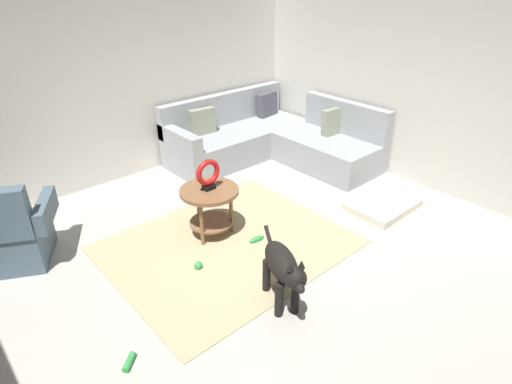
{
  "coord_description": "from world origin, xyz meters",
  "views": [
    {
      "loc": [
        -1.97,
        -2.11,
        2.5
      ],
      "look_at": [
        0.45,
        0.6,
        0.55
      ],
      "focal_mm": 29.27,
      "sensor_mm": 36.0,
      "label": 1
    }
  ],
  "objects_px": {
    "torus_sculpture": "(208,174)",
    "dog": "(283,268)",
    "armchair": "(9,235)",
    "dog_toy_rope": "(129,362)",
    "sectional_couch": "(270,140)",
    "dog_toy_bone": "(257,239)",
    "dog_bed_mat": "(382,204)",
    "dog_toy_ball": "(198,265)",
    "side_table": "(210,200)"
  },
  "relations": [
    {
      "from": "torus_sculpture",
      "to": "dog_toy_rope",
      "type": "xyz_separation_m",
      "value": [
        -1.43,
        -0.96,
        -0.69
      ]
    },
    {
      "from": "sectional_couch",
      "to": "dog_bed_mat",
      "type": "height_order",
      "value": "sectional_couch"
    },
    {
      "from": "dog",
      "to": "side_table",
      "type": "bearing_deg",
      "value": -74.11
    },
    {
      "from": "armchair",
      "to": "side_table",
      "type": "bearing_deg",
      "value": 1.41
    },
    {
      "from": "dog_toy_ball",
      "to": "dog_toy_rope",
      "type": "distance_m",
      "value": 1.14
    },
    {
      "from": "dog_toy_ball",
      "to": "dog_bed_mat",
      "type": "bearing_deg",
      "value": -12.45
    },
    {
      "from": "side_table",
      "to": "dog",
      "type": "bearing_deg",
      "value": -98.44
    },
    {
      "from": "dog_toy_ball",
      "to": "dog_toy_rope",
      "type": "bearing_deg",
      "value": -150.27
    },
    {
      "from": "dog_bed_mat",
      "to": "dog_toy_rope",
      "type": "relative_size",
      "value": 5.34
    },
    {
      "from": "dog_toy_rope",
      "to": "dog_toy_bone",
      "type": "distance_m",
      "value": 1.78
    },
    {
      "from": "sectional_couch",
      "to": "dog_toy_ball",
      "type": "height_order",
      "value": "sectional_couch"
    },
    {
      "from": "sectional_couch",
      "to": "dog_toy_ball",
      "type": "relative_size",
      "value": 28.55
    },
    {
      "from": "torus_sculpture",
      "to": "dog_bed_mat",
      "type": "xyz_separation_m",
      "value": [
        1.83,
        -0.89,
        -0.67
      ]
    },
    {
      "from": "armchair",
      "to": "side_table",
      "type": "xyz_separation_m",
      "value": [
        1.69,
        -0.85,
        0.09
      ]
    },
    {
      "from": "sectional_couch",
      "to": "dog_toy_bone",
      "type": "bearing_deg",
      "value": -137.1
    },
    {
      "from": "side_table",
      "to": "dog_toy_bone",
      "type": "relative_size",
      "value": 3.33
    },
    {
      "from": "side_table",
      "to": "torus_sculpture",
      "type": "xyz_separation_m",
      "value": [
        0.0,
        -0.0,
        0.29
      ]
    },
    {
      "from": "torus_sculpture",
      "to": "dog_toy_ball",
      "type": "height_order",
      "value": "torus_sculpture"
    },
    {
      "from": "dog_toy_bone",
      "to": "dog_toy_rope",
      "type": "bearing_deg",
      "value": -162.63
    },
    {
      "from": "armchair",
      "to": "dog_toy_rope",
      "type": "height_order",
      "value": "armchair"
    },
    {
      "from": "dog_toy_bone",
      "to": "side_table",
      "type": "bearing_deg",
      "value": 121.8
    },
    {
      "from": "armchair",
      "to": "dog_toy_ball",
      "type": "height_order",
      "value": "armchair"
    },
    {
      "from": "armchair",
      "to": "torus_sculpture",
      "type": "distance_m",
      "value": 1.93
    },
    {
      "from": "sectional_couch",
      "to": "dog_toy_rope",
      "type": "relative_size",
      "value": 15.01
    },
    {
      "from": "dog",
      "to": "dog_toy_bone",
      "type": "distance_m",
      "value": 1.0
    },
    {
      "from": "armchair",
      "to": "torus_sculpture",
      "type": "bearing_deg",
      "value": 1.41
    },
    {
      "from": "dog_toy_bone",
      "to": "armchair",
      "type": "bearing_deg",
      "value": 146.9
    },
    {
      "from": "dog_bed_mat",
      "to": "dog",
      "type": "height_order",
      "value": "dog"
    },
    {
      "from": "dog",
      "to": "dog_toy_rope",
      "type": "bearing_deg",
      "value": 11.37
    },
    {
      "from": "torus_sculpture",
      "to": "dog_bed_mat",
      "type": "height_order",
      "value": "torus_sculpture"
    },
    {
      "from": "sectional_couch",
      "to": "dog_bed_mat",
      "type": "xyz_separation_m",
      "value": [
        -0.01,
        -1.93,
        -0.25
      ]
    },
    {
      "from": "side_table",
      "to": "sectional_couch",
      "type": "bearing_deg",
      "value": 29.44
    },
    {
      "from": "sectional_couch",
      "to": "dog_bed_mat",
      "type": "relative_size",
      "value": 2.81
    },
    {
      "from": "sectional_couch",
      "to": "dog_toy_ball",
      "type": "distance_m",
      "value": 2.71
    },
    {
      "from": "torus_sculpture",
      "to": "dog_toy_bone",
      "type": "relative_size",
      "value": 1.81
    },
    {
      "from": "dog_bed_mat",
      "to": "dog_toy_ball",
      "type": "relative_size",
      "value": 10.15
    },
    {
      "from": "torus_sculpture",
      "to": "dog_toy_rope",
      "type": "distance_m",
      "value": 1.86
    },
    {
      "from": "dog",
      "to": "dog_toy_bone",
      "type": "xyz_separation_m",
      "value": [
        0.45,
        0.82,
        -0.35
      ]
    },
    {
      "from": "side_table",
      "to": "dog_bed_mat",
      "type": "bearing_deg",
      "value": -26.04
    },
    {
      "from": "dog_bed_mat",
      "to": "dog_toy_rope",
      "type": "bearing_deg",
      "value": -178.89
    },
    {
      "from": "torus_sculpture",
      "to": "dog_toy_rope",
      "type": "height_order",
      "value": "torus_sculpture"
    },
    {
      "from": "armchair",
      "to": "dog_toy_bone",
      "type": "height_order",
      "value": "armchair"
    },
    {
      "from": "armchair",
      "to": "sectional_couch",
      "type": "bearing_deg",
      "value": 31.17
    },
    {
      "from": "sectional_couch",
      "to": "dog_toy_rope",
      "type": "height_order",
      "value": "sectional_couch"
    },
    {
      "from": "torus_sculpture",
      "to": "dog",
      "type": "height_order",
      "value": "torus_sculpture"
    },
    {
      "from": "side_table",
      "to": "dog_bed_mat",
      "type": "relative_size",
      "value": 0.75
    },
    {
      "from": "dog_toy_rope",
      "to": "dog_toy_bone",
      "type": "xyz_separation_m",
      "value": [
        1.7,
        0.53,
        0.0
      ]
    },
    {
      "from": "torus_sculpture",
      "to": "dog",
      "type": "xyz_separation_m",
      "value": [
        -0.18,
        -1.24,
        -0.33
      ]
    },
    {
      "from": "side_table",
      "to": "dog_toy_bone",
      "type": "xyz_separation_m",
      "value": [
        0.26,
        -0.43,
        -0.39
      ]
    },
    {
      "from": "sectional_couch",
      "to": "dog",
      "type": "xyz_separation_m",
      "value": [
        -2.03,
        -2.29,
        0.09
      ]
    }
  ]
}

